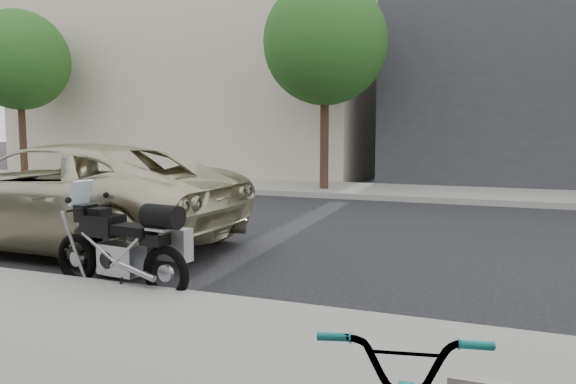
# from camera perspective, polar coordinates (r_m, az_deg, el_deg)

# --- Properties ---
(ground) EXTENTS (120.00, 120.00, 0.00)m
(ground) POSITION_cam_1_polar(r_m,az_deg,el_deg) (9.52, 4.25, -4.59)
(ground) COLOR black
(ground) RESTS_ON ground
(far_sidewalk) EXTENTS (44.00, 3.00, 0.15)m
(far_sidewalk) POSITION_cam_1_polar(r_m,az_deg,el_deg) (15.77, 11.17, -0.00)
(far_sidewalk) COLOR gray
(far_sidewalk) RESTS_ON ground
(far_building_cream) EXTENTS (14.00, 11.00, 8.00)m
(far_building_cream) POSITION_cam_1_polar(r_m,az_deg,el_deg) (25.40, -6.46, 11.37)
(far_building_cream) COLOR #BDB297
(far_building_cream) RESTS_ON ground
(street_tree_mid) EXTENTS (3.40, 3.40, 5.70)m
(street_tree_mid) POSITION_cam_1_polar(r_m,az_deg,el_deg) (15.84, 3.79, 14.88)
(street_tree_mid) COLOR #3A251A
(street_tree_mid) RESTS_ON far_sidewalk
(street_tree_right) EXTENTS (3.40, 3.40, 5.70)m
(street_tree_right) POSITION_cam_1_polar(r_m,az_deg,el_deg) (21.81, -25.68, 11.96)
(street_tree_right) COLOR #3A251A
(street_tree_right) RESTS_ON far_sidewalk
(motorcycle) EXTENTS (1.96, 0.64, 1.24)m
(motorcycle) POSITION_cam_1_polar(r_m,az_deg,el_deg) (6.48, -15.92, -5.26)
(motorcycle) COLOR black
(motorcycle) RESTS_ON ground
(minivan) EXTENTS (5.80, 2.76, 1.60)m
(minivan) POSITION_cam_1_polar(r_m,az_deg,el_deg) (9.35, -22.00, -0.30)
(minivan) COLOR #C0BA95
(minivan) RESTS_ON ground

